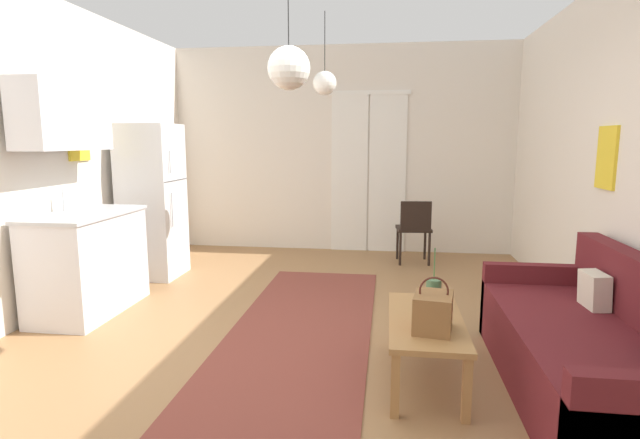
% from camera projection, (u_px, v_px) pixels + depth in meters
% --- Properties ---
extents(ground_plane, '(5.32, 7.89, 0.10)m').
position_uv_depth(ground_plane, '(291.00, 364.00, 3.59)').
color(ground_plane, '#996D44').
extents(wall_back, '(4.92, 0.13, 2.84)m').
position_uv_depth(wall_back, '(342.00, 151.00, 6.97)').
color(wall_back, silver).
rests_on(wall_back, ground_plane).
extents(area_rug, '(1.15, 3.59, 0.01)m').
position_uv_depth(area_rug, '(301.00, 331.00, 4.08)').
color(area_rug, brown).
rests_on(area_rug, ground_plane).
extents(couch, '(0.85, 1.99, 0.85)m').
position_uv_depth(couch, '(597.00, 354.00, 3.00)').
color(couch, '#5B191E').
rests_on(couch, ground_plane).
extents(coffee_table, '(0.47, 1.05, 0.42)m').
position_uv_depth(coffee_table, '(425.00, 326.00, 3.21)').
color(coffee_table, '#A87542').
rests_on(coffee_table, ground_plane).
extents(bamboo_vase, '(0.10, 0.10, 0.41)m').
position_uv_depth(bamboo_vase, '(433.00, 293.00, 3.41)').
color(bamboo_vase, '#47704C').
rests_on(bamboo_vase, coffee_table).
extents(handbag, '(0.26, 0.31, 0.33)m').
position_uv_depth(handbag, '(433.00, 312.00, 2.98)').
color(handbag, brown).
rests_on(handbag, coffee_table).
extents(refrigerator, '(0.61, 0.61, 1.74)m').
position_uv_depth(refrigerator, '(152.00, 201.00, 5.65)').
color(refrigerator, white).
rests_on(refrigerator, ground_plane).
extents(kitchen_counter, '(0.61, 1.13, 2.05)m').
position_uv_depth(kitchen_counter, '(82.00, 228.00, 4.45)').
color(kitchen_counter, silver).
rests_on(kitchen_counter, ground_plane).
extents(accent_chair, '(0.45, 0.43, 0.81)m').
position_uv_depth(accent_chair, '(414.00, 227.00, 6.26)').
color(accent_chair, black).
rests_on(accent_chair, ground_plane).
extents(pendant_lamp_near, '(0.29, 0.29, 0.95)m').
position_uv_depth(pendant_lamp_near, '(289.00, 68.00, 3.34)').
color(pendant_lamp_near, black).
extents(pendant_lamp_far, '(0.24, 0.24, 0.83)m').
position_uv_depth(pendant_lamp_far, '(325.00, 83.00, 5.10)').
color(pendant_lamp_far, black).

